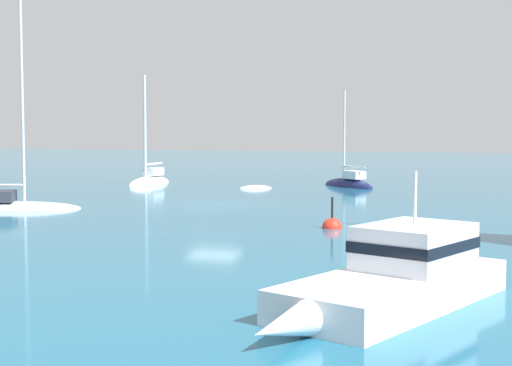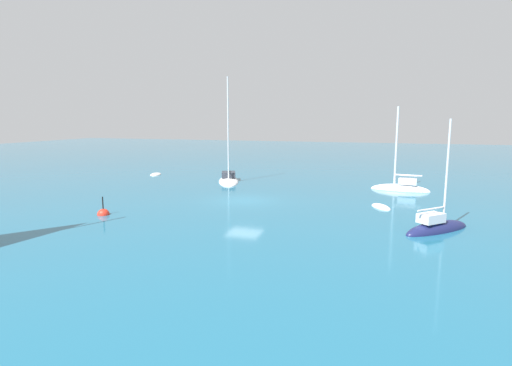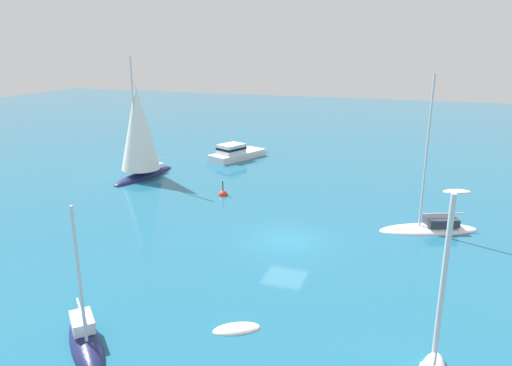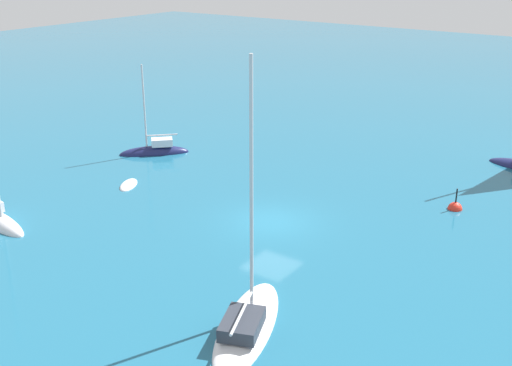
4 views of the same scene
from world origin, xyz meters
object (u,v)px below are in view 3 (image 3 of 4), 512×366
powerboat (236,153)px  channel_buoy (223,195)px  yacht (86,343)px  ketch (430,228)px  tender (237,330)px  sloop_1 (139,134)px  dinghy (457,192)px

powerboat → channel_buoy: (3.44, -11.90, -0.62)m
yacht → ketch: ketch is taller
yacht → ketch: (13.01, 17.24, 0.05)m
powerboat → tender: bearing=-134.8°
tender → sloop_1: 25.62m
powerboat → tender: (11.04, -28.65, -0.63)m
channel_buoy → ketch: bearing=-9.2°
dinghy → sloop_1: 27.02m
powerboat → yacht: bearing=-145.5°
tender → sloop_1: size_ratio=0.20×
yacht → sloop_1: 25.17m
yacht → sloop_1: (-11.19, 22.23, 3.79)m
yacht → dinghy: yacht is taller
sloop_1 → ketch: 24.99m
powerboat → tender: powerboat is taller
yacht → channel_buoy: yacht is taller
dinghy → ketch: 9.63m
yacht → tender: bearing=73.4°
dinghy → sloop_1: size_ratio=0.22×
dinghy → ketch: ketch is taller
powerboat → yacht: yacht is taller
powerboat → ketch: bearing=-103.2°
sloop_1 → ketch: bearing=87.3°
tender → yacht: bearing=179.4°
dinghy → sloop_1: bearing=172.1°
tender → yacht: size_ratio=0.34×
dinghy → ketch: (-2.17, -9.38, 0.17)m
ketch → channel_buoy: ketch is taller
tender → sloop_1: sloop_1 is taller
channel_buoy → tender: bearing=-65.6°
dinghy → yacht: bearing=-137.0°
dinghy → channel_buoy: (-17.52, -6.91, 0.01)m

